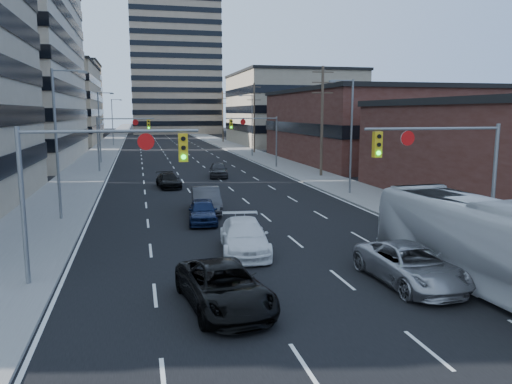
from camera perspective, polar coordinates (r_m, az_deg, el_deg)
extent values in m
plane|color=black|center=(14.40, 12.66, -17.99)|extent=(400.00, 400.00, 0.00)
cube|color=black|center=(141.73, -10.99, 6.33)|extent=(18.00, 300.00, 0.02)
cube|color=slate|center=(141.72, -15.67, 6.18)|extent=(5.00, 300.00, 0.15)
cube|color=slate|center=(142.66, -6.35, 6.48)|extent=(5.00, 300.00, 0.15)
cube|color=gray|center=(112.95, -22.87, 9.17)|extent=(20.00, 30.00, 16.00)
cube|color=#472119|center=(68.33, 12.67, 7.22)|extent=(20.00, 30.00, 9.00)
cube|color=gray|center=(104.12, 3.97, 9.37)|extent=(22.00, 28.00, 14.00)
cube|color=gray|center=(163.45, -9.43, 16.91)|extent=(26.00, 26.00, 58.00)
cube|color=#ADA089|center=(153.12, -21.95, 9.78)|extent=(24.00, 24.00, 20.00)
cube|color=gray|center=(146.42, 1.69, 8.92)|extent=(22.00, 22.00, 12.00)
cylinder|color=slate|center=(20.22, -25.09, -1.74)|extent=(0.18, 0.18, 6.00)
cylinder|color=slate|center=(19.50, -16.21, 6.68)|extent=(6.50, 0.12, 0.12)
cube|color=gold|center=(19.58, -8.33, 5.05)|extent=(0.35, 0.28, 1.10)
cylinder|color=black|center=(19.40, -8.32, 6.04)|extent=(0.18, 0.06, 0.18)
cylinder|color=black|center=(19.42, -8.29, 5.01)|extent=(0.18, 0.06, 0.18)
cylinder|color=#0CE526|center=(19.45, -8.27, 3.99)|extent=(0.18, 0.06, 0.18)
cylinder|color=white|center=(19.47, -12.47, 5.64)|extent=(0.64, 0.06, 0.64)
cylinder|color=slate|center=(25.31, 25.50, 0.26)|extent=(0.18, 0.18, 6.00)
cylinder|color=slate|center=(23.16, 19.65, 6.84)|extent=(6.50, 0.12, 0.12)
cube|color=gold|center=(21.87, 13.69, 5.30)|extent=(0.35, 0.28, 1.10)
cylinder|color=black|center=(21.71, 13.91, 6.19)|extent=(0.18, 0.06, 0.18)
cylinder|color=black|center=(21.73, 13.88, 5.27)|extent=(0.18, 0.06, 0.18)
cylinder|color=#0CE526|center=(21.76, 13.84, 4.35)|extent=(0.18, 0.06, 0.18)
cylinder|color=white|center=(22.50, 16.94, 5.90)|extent=(0.64, 0.06, 0.64)
cylinder|color=slate|center=(56.73, -17.59, 5.15)|extent=(0.18, 0.18, 6.00)
cylinder|color=slate|center=(56.48, -14.66, 8.11)|extent=(6.00, 0.12, 0.12)
cube|color=gold|center=(56.49, -12.18, 7.54)|extent=(0.35, 0.28, 1.10)
cylinder|color=black|center=(56.32, -12.19, 7.89)|extent=(0.18, 0.06, 0.18)
cylinder|color=black|center=(56.33, -12.18, 7.53)|extent=(0.18, 0.06, 0.18)
cylinder|color=#0CE526|center=(56.34, -12.16, 7.18)|extent=(0.18, 0.06, 0.18)
cylinder|color=white|center=(56.44, -13.62, 7.74)|extent=(0.64, 0.06, 0.64)
cylinder|color=slate|center=(58.73, 2.35, 5.69)|extent=(0.18, 0.18, 6.00)
cylinder|color=slate|center=(57.90, -0.53, 8.42)|extent=(6.00, 0.12, 0.12)
cube|color=gold|center=(57.43, -2.88, 7.75)|extent=(0.35, 0.28, 1.10)
cylinder|color=black|center=(57.26, -2.86, 8.10)|extent=(0.18, 0.06, 0.18)
cylinder|color=black|center=(57.27, -2.85, 7.75)|extent=(0.18, 0.06, 0.18)
cylinder|color=#0CE526|center=(57.28, -2.85, 7.40)|extent=(0.18, 0.06, 0.18)
cylinder|color=white|center=(57.66, -1.50, 8.01)|extent=(0.64, 0.06, 0.64)
cylinder|color=#4C3D2D|center=(50.77, 7.55, 7.90)|extent=(0.28, 0.28, 11.00)
cube|color=#4C3D2D|center=(50.91, 7.66, 13.42)|extent=(2.20, 0.10, 0.10)
cube|color=#4C3D2D|center=(50.84, 7.64, 12.30)|extent=(2.20, 0.10, 0.10)
cube|color=#4C3D2D|center=(50.79, 7.62, 11.17)|extent=(2.20, 0.10, 0.10)
cylinder|color=#4C3D2D|center=(79.53, -0.21, 8.39)|extent=(0.28, 0.28, 11.00)
cube|color=#4C3D2D|center=(79.62, -0.21, 11.92)|extent=(2.20, 0.10, 0.10)
cube|color=#4C3D2D|center=(79.58, -0.21, 11.20)|extent=(2.20, 0.10, 0.10)
cube|color=#4C3D2D|center=(79.55, -0.21, 10.48)|extent=(2.20, 0.10, 0.10)
cylinder|color=#4C3D2D|center=(108.96, -3.82, 8.57)|extent=(0.28, 0.28, 11.00)
cube|color=#4C3D2D|center=(109.03, -3.85, 11.14)|extent=(2.20, 0.10, 0.10)
cube|color=#4C3D2D|center=(109.00, -3.84, 10.62)|extent=(2.20, 0.10, 0.10)
cube|color=#4C3D2D|center=(108.97, -3.84, 10.09)|extent=(2.20, 0.10, 0.10)
cylinder|color=slate|center=(31.88, -21.83, 4.86)|extent=(0.16, 0.16, 9.00)
cylinder|color=slate|center=(31.78, -20.67, 12.86)|extent=(1.80, 0.10, 0.10)
cube|color=slate|center=(31.69, -19.19, 12.81)|extent=(0.50, 0.22, 0.14)
cylinder|color=slate|center=(66.66, -17.46, 6.98)|extent=(0.16, 0.16, 9.00)
cylinder|color=slate|center=(66.62, -16.86, 10.79)|extent=(1.80, 0.10, 0.10)
cube|color=slate|center=(66.57, -16.16, 10.76)|extent=(0.50, 0.22, 0.14)
cylinder|color=slate|center=(101.59, -16.08, 7.63)|extent=(0.16, 0.16, 9.00)
cylinder|color=slate|center=(101.56, -15.68, 10.14)|extent=(1.80, 0.10, 0.10)
cube|color=slate|center=(101.53, -15.22, 10.11)|extent=(0.50, 0.22, 0.14)
cylinder|color=slate|center=(39.99, 10.84, 6.08)|extent=(0.16, 0.16, 9.00)
cylinder|color=slate|center=(39.65, 9.82, 12.45)|extent=(1.80, 0.10, 0.10)
cube|color=slate|center=(39.34, 8.71, 12.38)|extent=(0.50, 0.22, 0.14)
cylinder|color=slate|center=(73.32, -0.45, 7.55)|extent=(0.16, 0.16, 9.00)
cylinder|color=slate|center=(73.14, -1.15, 10.99)|extent=(1.80, 0.10, 0.10)
cube|color=slate|center=(72.97, -1.77, 10.93)|extent=(0.50, 0.22, 0.14)
imported|color=black|center=(17.00, -3.67, -10.76)|extent=(3.07, 5.54, 1.47)
imported|color=white|center=(23.38, -1.35, -5.12)|extent=(2.72, 5.45, 1.52)
imported|color=#9F9FA3|center=(20.08, 17.22, -7.97)|extent=(2.71, 5.49, 1.50)
imported|color=silver|center=(20.08, 26.14, -5.72)|extent=(3.62, 12.29, 3.38)
imported|color=#0E193A|center=(29.72, -6.10, -2.19)|extent=(2.08, 4.29, 1.41)
imported|color=#353537|center=(32.71, -5.72, -0.93)|extent=(2.09, 5.13, 1.66)
imported|color=black|center=(43.97, -9.97, 1.29)|extent=(2.23, 4.49, 1.25)
imported|color=#2C2B2E|center=(50.45, -4.32, 2.55)|extent=(2.35, 4.64, 1.51)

